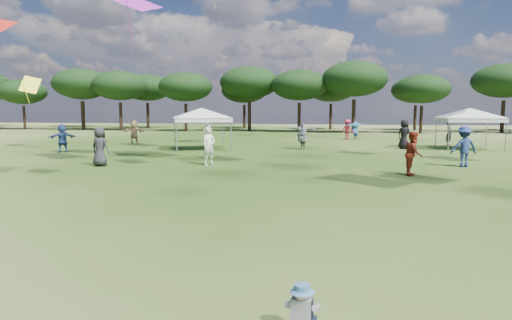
{
  "coord_description": "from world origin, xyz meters",
  "views": [
    {
      "loc": [
        0.94,
        -2.77,
        2.44
      ],
      "look_at": [
        -0.12,
        3.22,
        1.72
      ],
      "focal_mm": 30.0,
      "sensor_mm": 36.0,
      "label": 1
    }
  ],
  "objects": [
    {
      "name": "toddler",
      "position": [
        0.66,
        1.69,
        0.25
      ],
      "size": [
        0.39,
        0.43,
        0.56
      ],
      "rotation": [
        0.0,
        0.0,
        -0.13
      ],
      "color": "black",
      "rests_on": "ground"
    },
    {
      "name": "tent_left",
      "position": [
        -6.94,
        22.63,
        2.43
      ],
      "size": [
        6.28,
        6.28,
        2.86
      ],
      "rotation": [
        0.0,
        0.0,
        0.39
      ],
      "color": "gray",
      "rests_on": "ground"
    },
    {
      "name": "tent_right",
      "position": [
        9.34,
        25.64,
        2.43
      ],
      "size": [
        6.68,
        6.68,
        2.85
      ],
      "rotation": [
        0.0,
        0.0,
        0.0
      ],
      "color": "gray",
      "rests_on": "ground"
    },
    {
      "name": "tree_line",
      "position": [
        2.39,
        47.41,
        5.42
      ],
      "size": [
        108.78,
        17.63,
        7.77
      ],
      "color": "black",
      "rests_on": "ground"
    },
    {
      "name": "festival_crowd",
      "position": [
        -0.51,
        23.77,
        0.84
      ],
      "size": [
        30.17,
        20.87,
        1.83
      ],
      "color": "navy",
      "rests_on": "ground"
    }
  ]
}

